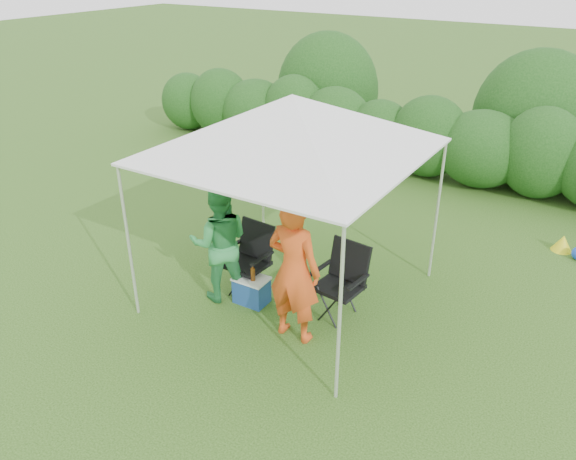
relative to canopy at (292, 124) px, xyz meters
The scene contains 10 objects.
ground 2.51m from the canopy, 90.00° to the right, with size 70.00×70.00×0.00m, color #3A631F.
hedge 5.74m from the canopy, 88.89° to the left, with size 14.94×1.53×1.80m.
canopy is the anchor object (origin of this frame).
chair_right 2.06m from the canopy, ahead, with size 0.68×0.63×1.01m.
chair_left 1.98m from the canopy, 160.56° to the right, with size 0.66×0.60×1.00m.
man 1.79m from the canopy, 56.50° to the right, with size 0.69×0.45×1.89m, color #E74E1A.
woman 1.88m from the canopy, 143.79° to the right, with size 0.82×0.64×1.70m, color green.
cooler 2.34m from the canopy, 126.13° to the right, with size 0.47×0.35×0.39m.
bottle 2.05m from the canopy, 119.15° to the right, with size 0.06×0.06×0.23m, color #592D0C.
lawn_toy 5.15m from the canopy, 47.05° to the left, with size 0.54×0.45×0.27m.
Camera 1 is at (3.54, -5.24, 4.39)m, focal length 35.00 mm.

